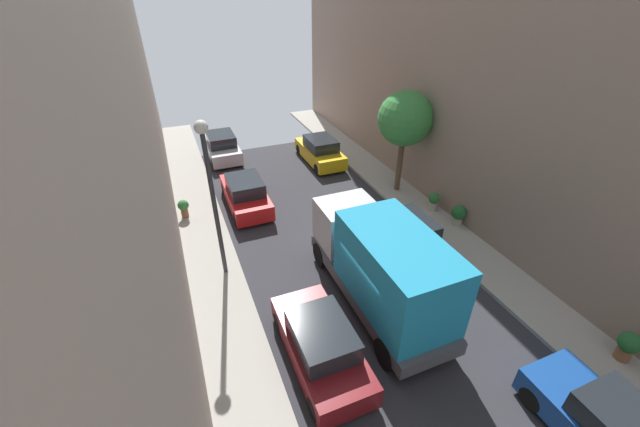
{
  "coord_description": "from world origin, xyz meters",
  "views": [
    {
      "loc": [
        -5.5,
        -7.67,
        9.82
      ],
      "look_at": [
        0.12,
        6.02,
        0.5
      ],
      "focal_mm": 21.37,
      "sensor_mm": 36.0,
      "label": 1
    }
  ],
  "objects": [
    {
      "name": "parked_car_left_4",
      "position": [
        -2.7,
        15.3,
        0.72
      ],
      "size": [
        1.78,
        4.2,
        1.57
      ],
      "color": "silver",
      "rests_on": "ground"
    },
    {
      "name": "sidewalk_right",
      "position": [
        5.0,
        0.0,
        0.07
      ],
      "size": [
        2.0,
        44.0,
        0.15
      ],
      "primitive_type": "cube",
      "color": "#A8A399",
      "rests_on": "ground"
    },
    {
      "name": "parked_car_right_3",
      "position": [
        2.7,
        2.81,
        0.72
      ],
      "size": [
        1.78,
        4.2,
        1.57
      ],
      "color": "#1E6638",
      "rests_on": "ground"
    },
    {
      "name": "potted_plant_1",
      "position": [
        5.55,
        -4.32,
        0.72
      ],
      "size": [
        0.62,
        0.62,
        0.98
      ],
      "color": "brown",
      "rests_on": "sidewalk_right"
    },
    {
      "name": "potted_plant_5",
      "position": [
        -5.63,
        8.68,
        0.67
      ],
      "size": [
        0.5,
        0.5,
        0.88
      ],
      "color": "brown",
      "rests_on": "sidewalk_left"
    },
    {
      "name": "sidewalk_left",
      "position": [
        -5.0,
        0.0,
        0.07
      ],
      "size": [
        2.0,
        44.0,
        0.15
      ],
      "primitive_type": "cube",
      "color": "#A8A399",
      "rests_on": "ground"
    },
    {
      "name": "potted_plant_3",
      "position": [
        5.54,
        4.85,
        0.61
      ],
      "size": [
        0.53,
        0.53,
        0.87
      ],
      "color": "#B2A899",
      "rests_on": "sidewalk_right"
    },
    {
      "name": "parked_car_left_2",
      "position": [
        -2.7,
        -0.91,
        0.72
      ],
      "size": [
        1.78,
        4.2,
        1.57
      ],
      "color": "maroon",
      "rests_on": "ground"
    },
    {
      "name": "parked_car_right_4",
      "position": [
        2.7,
        12.29,
        0.72
      ],
      "size": [
        1.78,
        4.2,
        1.57
      ],
      "color": "gold",
      "rests_on": "ground"
    },
    {
      "name": "parked_car_left_3",
      "position": [
        -2.7,
        8.75,
        0.72
      ],
      "size": [
        1.78,
        4.2,
        1.57
      ],
      "color": "red",
      "rests_on": "ground"
    },
    {
      "name": "street_tree_1",
      "position": [
        5.02,
        7.25,
        3.94
      ],
      "size": [
        2.63,
        2.63,
        5.14
      ],
      "color": "brown",
      "rests_on": "sidewalk_right"
    },
    {
      "name": "potted_plant_2",
      "position": [
        5.75,
        3.32,
        0.69
      ],
      "size": [
        0.66,
        0.66,
        0.96
      ],
      "color": "#B2A899",
      "rests_on": "sidewalk_right"
    },
    {
      "name": "lamp_post",
      "position": [
        -4.6,
        4.07,
        4.02
      ],
      "size": [
        0.44,
        0.44,
        5.94
      ],
      "color": "#333338",
      "rests_on": "sidewalk_left"
    },
    {
      "name": "ground",
      "position": [
        0.0,
        0.0,
        0.0
      ],
      "size": [
        32.0,
        32.0,
        0.0
      ],
      "primitive_type": "plane",
      "color": "#2D2D33"
    },
    {
      "name": "delivery_truck",
      "position": [
        0.0,
        0.46,
        1.79
      ],
      "size": [
        2.26,
        6.6,
        3.38
      ],
      "color": "#4C4C51",
      "rests_on": "ground"
    }
  ]
}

